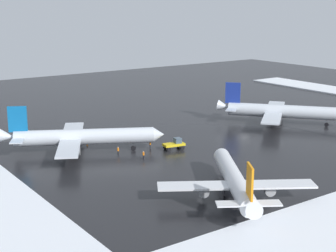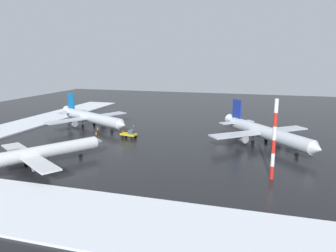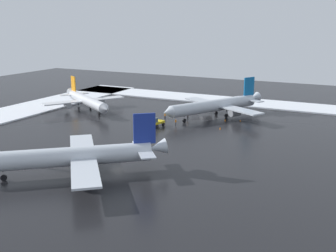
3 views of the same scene
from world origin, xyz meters
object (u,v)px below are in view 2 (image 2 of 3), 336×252
at_px(airplane_parked_portside, 37,153).
at_px(ground_crew_near_tug, 123,131).
at_px(antenna_mast, 274,140).
at_px(pushback_tug, 130,134).
at_px(traffic_cone_near_nose, 107,125).
at_px(ground_crew_mid_apron, 98,130).
at_px(traffic_cone_mid_line, 133,126).
at_px(airplane_far_rear, 92,118).
at_px(airplane_distant_tail, 265,132).
at_px(traffic_cone_wingtip_side, 108,123).
at_px(ground_crew_beside_wing, 96,134).

relative_size(airplane_parked_portside, ground_crew_near_tug, 15.81).
bearing_deg(ground_crew_near_tug, antenna_mast, 31.08).
relative_size(pushback_tug, traffic_cone_near_nose, 8.95).
bearing_deg(ground_crew_near_tug, ground_crew_mid_apron, -116.40).
bearing_deg(antenna_mast, traffic_cone_mid_line, 139.76).
distance_m(pushback_tug, ground_crew_near_tug, 5.44).
distance_m(antenna_mast, traffic_cone_near_nose, 63.55).
distance_m(airplane_far_rear, antenna_mast, 64.03).
distance_m(airplane_far_rear, traffic_cone_near_nose, 6.03).
xyz_separation_m(airplane_distant_tail, airplane_parked_portside, (-45.57, -31.46, -0.48)).
relative_size(airplane_far_rear, traffic_cone_wingtip_side, 57.64).
xyz_separation_m(antenna_mast, traffic_cone_near_nose, (-52.46, 35.12, -7.38)).
relative_size(ground_crew_beside_wing, antenna_mast, 0.11).
relative_size(pushback_tug, ground_crew_mid_apron, 2.88).
height_order(airplane_distant_tail, ground_crew_near_tug, airplane_distant_tail).
relative_size(airplane_distant_tail, antenna_mast, 1.90).
relative_size(airplane_distant_tail, traffic_cone_near_nose, 53.00).
height_order(ground_crew_beside_wing, traffic_cone_near_nose, ground_crew_beside_wing).
distance_m(airplane_distant_tail, pushback_tug, 37.05).
distance_m(airplane_parked_portside, traffic_cone_mid_line, 43.94).
bearing_deg(airplane_parked_portside, traffic_cone_mid_line, 27.71).
xyz_separation_m(airplane_parked_portside, ground_crew_mid_apron, (-3.30, 31.87, -2.01)).
bearing_deg(ground_crew_near_tug, traffic_cone_mid_line, 158.81).
relative_size(traffic_cone_near_nose, traffic_cone_wingtip_side, 1.00).
bearing_deg(antenna_mast, ground_crew_beside_wing, 157.94).
height_order(airplane_parked_portside, traffic_cone_wingtip_side, airplane_parked_portside).
distance_m(ground_crew_beside_wing, traffic_cone_wingtip_side, 20.50).
bearing_deg(airplane_distant_tail, ground_crew_near_tug, -130.60).
relative_size(traffic_cone_mid_line, traffic_cone_wingtip_side, 1.00).
height_order(ground_crew_mid_apron, traffic_cone_near_nose, ground_crew_mid_apron).
bearing_deg(traffic_cone_near_nose, airplane_distant_tail, -11.62).
relative_size(airplane_far_rear, ground_crew_beside_wing, 18.54).
distance_m(pushback_tug, traffic_cone_mid_line, 16.32).
xyz_separation_m(pushback_tug, traffic_cone_wingtip_side, (-15.71, 17.36, -1.01)).
height_order(airplane_distant_tail, traffic_cone_wingtip_side, airplane_distant_tail).
xyz_separation_m(traffic_cone_near_nose, traffic_cone_mid_line, (8.86, 1.77, 0.00)).
xyz_separation_m(ground_crew_near_tug, antenna_mast, (42.20, -25.27, 6.69)).
bearing_deg(traffic_cone_near_nose, airplane_far_rear, -130.03).
bearing_deg(pushback_tug, ground_crew_mid_apron, 173.79).
bearing_deg(ground_crew_beside_wing, pushback_tug, -160.18).
bearing_deg(traffic_cone_wingtip_side, airplane_far_rear, -102.73).
bearing_deg(antenna_mast, airplane_distant_tail, 93.44).
bearing_deg(airplane_distant_tail, traffic_cone_mid_line, -145.93).
height_order(airplane_parked_portside, traffic_cone_near_nose, airplane_parked_portside).
bearing_deg(airplane_parked_portside, traffic_cone_near_nose, 39.58).
distance_m(pushback_tug, ground_crew_mid_apron, 12.54).
bearing_deg(pushback_tug, traffic_cone_mid_line, 119.20).
relative_size(ground_crew_near_tug, traffic_cone_wingtip_side, 3.11).
xyz_separation_m(ground_crew_near_tug, traffic_cone_near_nose, (-10.25, 9.84, -0.70)).
bearing_deg(airplane_parked_portside, ground_crew_near_tug, 23.65).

